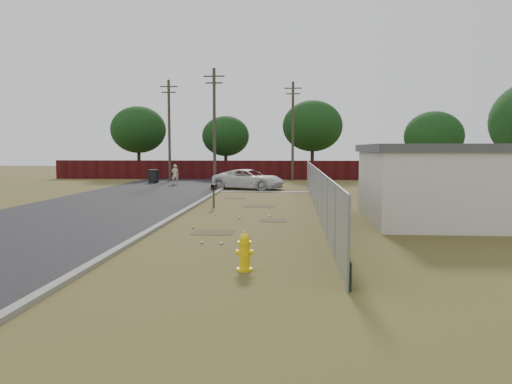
# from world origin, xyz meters

# --- Properties ---
(ground) EXTENTS (120.00, 120.00, 0.00)m
(ground) POSITION_xyz_m (0.00, 0.00, 0.00)
(ground) COLOR brown
(ground) RESTS_ON ground
(street) EXTENTS (15.10, 60.00, 0.12)m
(street) POSITION_xyz_m (-6.76, 8.05, 0.02)
(street) COLOR black
(street) RESTS_ON ground
(chainlink_fence) EXTENTS (0.10, 27.06, 2.02)m
(chainlink_fence) POSITION_xyz_m (3.12, 1.03, 0.80)
(chainlink_fence) COLOR gray
(chainlink_fence) RESTS_ON ground
(privacy_fence) EXTENTS (30.00, 0.12, 1.80)m
(privacy_fence) POSITION_xyz_m (-6.00, 25.00, 0.90)
(privacy_fence) COLOR #3F0D10
(privacy_fence) RESTS_ON ground
(utility_poles) EXTENTS (12.60, 8.24, 9.00)m
(utility_poles) POSITION_xyz_m (-3.67, 20.67, 4.69)
(utility_poles) COLOR #483D30
(utility_poles) RESTS_ON ground
(houses) EXTENTS (9.30, 17.24, 3.10)m
(houses) POSITION_xyz_m (9.70, 3.13, 1.56)
(houses) COLOR silver
(houses) RESTS_ON ground
(horizon_trees) EXTENTS (33.32, 31.94, 7.78)m
(horizon_trees) POSITION_xyz_m (0.84, 23.56, 4.63)
(horizon_trees) COLOR #352417
(horizon_trees) RESTS_ON ground
(fire_hydrant) EXTENTS (0.43, 0.43, 0.95)m
(fire_hydrant) POSITION_xyz_m (0.82, -10.35, 0.44)
(fire_hydrant) COLOR yellow
(fire_hydrant) RESTS_ON ground
(mailbox) EXTENTS (0.22, 0.52, 1.18)m
(mailbox) POSITION_xyz_m (-1.92, 2.28, 0.94)
(mailbox) COLOR brown
(mailbox) RESTS_ON ground
(pickup_truck) EXTENTS (5.69, 4.03, 1.44)m
(pickup_truck) POSITION_xyz_m (-1.14, 13.66, 0.72)
(pickup_truck) COLOR silver
(pickup_truck) RESTS_ON ground
(pedestrian) EXTENTS (0.66, 0.49, 1.64)m
(pedestrian) POSITION_xyz_m (-7.54, 17.86, 0.82)
(pedestrian) COLOR beige
(pedestrian) RESTS_ON ground
(trash_bin) EXTENTS (0.82, 0.90, 1.14)m
(trash_bin) POSITION_xyz_m (-9.81, 19.54, 0.59)
(trash_bin) COLOR black
(trash_bin) RESTS_ON ground
(scattered_litter) EXTENTS (2.79, 10.79, 0.07)m
(scattered_litter) POSITION_xyz_m (-0.37, -2.54, 0.04)
(scattered_litter) COLOR silver
(scattered_litter) RESTS_ON ground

